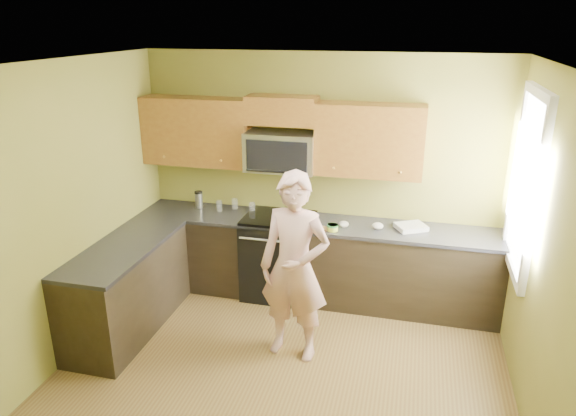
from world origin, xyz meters
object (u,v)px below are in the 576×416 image
(microwave, at_px, (281,170))
(frying_pan, at_px, (283,226))
(woman, at_px, (295,268))
(butter_tub, at_px, (332,231))
(travel_mug, at_px, (199,207))
(stove, at_px, (279,256))

(microwave, xyz_separation_m, frying_pan, (0.12, -0.38, -0.50))
(woman, xyz_separation_m, butter_tub, (0.20, 0.89, 0.03))
(butter_tub, relative_size, travel_mug, 0.60)
(stove, distance_m, butter_tub, 0.80)
(woman, bearing_deg, butter_tub, 83.86)
(woman, distance_m, frying_pan, 0.89)
(stove, height_order, butter_tub, butter_tub)
(microwave, bearing_deg, travel_mug, 178.64)
(travel_mug, bearing_deg, frying_pan, -19.67)
(microwave, distance_m, travel_mug, 1.14)
(travel_mug, bearing_deg, woman, -40.33)
(microwave, xyz_separation_m, butter_tub, (0.63, -0.31, -0.53))
(travel_mug, bearing_deg, stove, -8.39)
(butter_tub, height_order, travel_mug, travel_mug)
(stove, distance_m, microwave, 0.98)
(woman, distance_m, travel_mug, 1.90)
(frying_pan, height_order, butter_tub, frying_pan)
(stove, xyz_separation_m, frying_pan, (0.12, -0.26, 0.47))
(butter_tub, bearing_deg, travel_mug, 168.50)
(frying_pan, bearing_deg, woman, -53.08)
(woman, relative_size, frying_pan, 3.99)
(stove, bearing_deg, butter_tub, -16.31)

